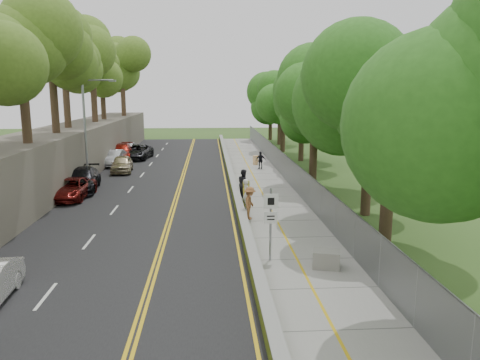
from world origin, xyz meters
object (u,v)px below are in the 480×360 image
(construction_barrel, at_px, (256,160))
(painter_0, at_px, (246,194))
(concrete_block, at_px, (326,259))
(streetlight, at_px, (88,124))
(signpost, at_px, (271,216))
(person_far, at_px, (261,160))
(car_2, at_px, (71,189))

(construction_barrel, relative_size, painter_0, 0.51)
(concrete_block, relative_size, painter_0, 0.62)
(streetlight, height_order, signpost, streetlight)
(person_far, bearing_deg, signpost, 73.95)
(signpost, distance_m, car_2, 16.96)
(signpost, height_order, concrete_block, signpost)
(construction_barrel, height_order, person_far, person_far)
(person_far, bearing_deg, streetlight, 14.19)
(concrete_block, xyz_separation_m, car_2, (-13.80, 13.25, 0.30))
(construction_barrel, bearing_deg, person_far, -85.58)
(streetlight, height_order, painter_0, streetlight)
(construction_barrel, distance_m, car_2, 19.32)
(signpost, height_order, construction_barrel, signpost)
(concrete_block, height_order, painter_0, painter_0)
(construction_barrel, xyz_separation_m, car_2, (-13.60, -13.72, 0.22))
(painter_0, bearing_deg, car_2, 85.12)
(painter_0, bearing_deg, signpost, -167.26)
(streetlight, relative_size, construction_barrel, 9.15)
(streetlight, relative_size, car_2, 1.66)
(streetlight, bearing_deg, signpost, -55.92)
(car_2, bearing_deg, construction_barrel, 48.47)
(concrete_block, xyz_separation_m, painter_0, (-2.45, 10.05, 0.50))
(concrete_block, bearing_deg, painter_0, 103.70)
(car_2, height_order, painter_0, painter_0)
(painter_0, bearing_deg, streetlight, 65.52)
(signpost, relative_size, construction_barrel, 3.55)
(streetlight, distance_m, car_2, 6.17)
(signpost, bearing_deg, painter_0, 91.89)
(construction_barrel, height_order, car_2, car_2)
(signpost, xyz_separation_m, construction_barrel, (1.95, 25.99, -1.48))
(signpost, xyz_separation_m, car_2, (-11.65, 12.26, -1.25))
(painter_0, relative_size, person_far, 1.07)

